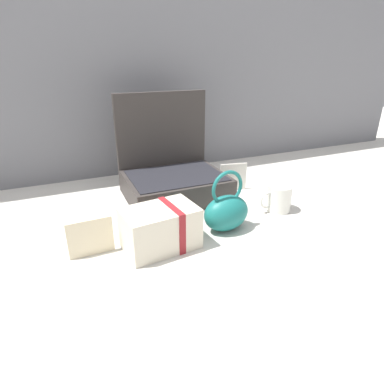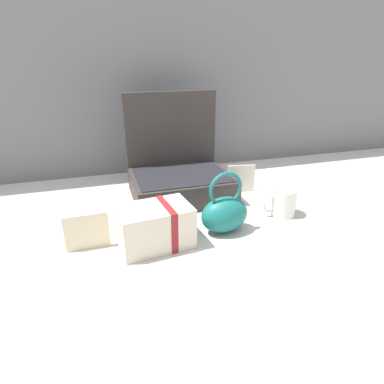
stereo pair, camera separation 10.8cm
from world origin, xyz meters
The scene contains 8 objects.
ground_plane centered at (0.00, 0.00, 0.00)m, with size 6.00×6.00×0.00m, color beige.
back_wall centered at (0.00, 0.58, 0.70)m, with size 3.20×0.06×1.40m, color slate.
open_suitcase centered at (0.04, 0.23, 0.09)m, with size 0.38×0.32×0.39m.
teal_pouch_handbag centered at (0.10, -0.12, 0.07)m, with size 0.17×0.12×0.20m.
cream_toiletry_bag centered at (-0.13, -0.13, 0.06)m, with size 0.23×0.16×0.13m.
coffee_mug centered at (0.34, -0.06, 0.05)m, with size 0.13×0.09×0.10m.
info_card_left centered at (-0.32, -0.10, 0.06)m, with size 0.13×0.01×0.11m, color beige.
poster_card_right centered at (0.29, 0.17, 0.06)m, with size 0.11×0.01×0.12m, color white.
Camera 1 is at (-0.37, -0.93, 0.53)m, focal length 30.42 mm.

